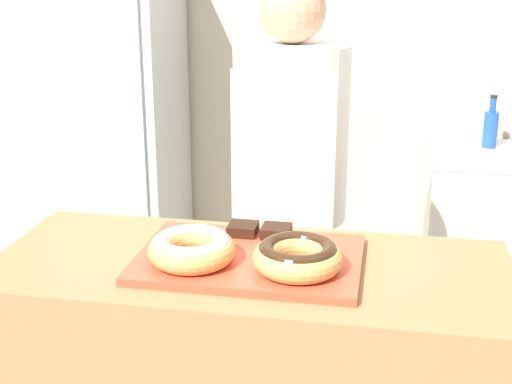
% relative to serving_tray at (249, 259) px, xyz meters
% --- Properties ---
extents(wall_back, '(8.00, 0.06, 2.70)m').
position_rel_serving_tray_xyz_m(wall_back, '(0.00, 2.13, 0.42)').
color(wall_back, '#BCB29E').
rests_on(wall_back, ground_plane).
extents(serving_tray, '(0.63, 0.43, 0.02)m').
position_rel_serving_tray_xyz_m(serving_tray, '(0.00, 0.00, 0.00)').
color(serving_tray, '#D84C33').
rests_on(serving_tray, display_counter).
extents(donut_light_glaze, '(0.24, 0.24, 0.08)m').
position_rel_serving_tray_xyz_m(donut_light_glaze, '(-0.15, -0.07, 0.05)').
color(donut_light_glaze, tan).
rests_on(donut_light_glaze, serving_tray).
extents(donut_chocolate_glaze, '(0.24, 0.24, 0.08)m').
position_rel_serving_tray_xyz_m(donut_chocolate_glaze, '(0.15, -0.07, 0.05)').
color(donut_chocolate_glaze, tan).
rests_on(donut_chocolate_glaze, serving_tray).
extents(brownie_back_left, '(0.09, 0.09, 0.03)m').
position_rel_serving_tray_xyz_m(brownie_back_left, '(-0.05, 0.16, 0.03)').
color(brownie_back_left, black).
rests_on(brownie_back_left, serving_tray).
extents(brownie_back_right, '(0.09, 0.09, 0.03)m').
position_rel_serving_tray_xyz_m(brownie_back_right, '(0.05, 0.16, 0.03)').
color(brownie_back_right, black).
rests_on(brownie_back_right, serving_tray).
extents(baker_person, '(0.41, 0.41, 1.73)m').
position_rel_serving_tray_xyz_m(baker_person, '(0.02, 0.63, -0.03)').
color(baker_person, '#4C4C51').
rests_on(baker_person, ground_plane).
extents(beverage_fridge, '(0.58, 0.64, 1.80)m').
position_rel_serving_tray_xyz_m(beverage_fridge, '(-1.05, 1.75, -0.03)').
color(beverage_fridge, '#ADB2B7').
rests_on(beverage_fridge, ground_plane).
extents(bottle_blue, '(0.07, 0.07, 0.27)m').
position_rel_serving_tray_xyz_m(bottle_blue, '(0.87, 1.87, -0.01)').
color(bottle_blue, '#1E4CB2').
rests_on(bottle_blue, chest_freezer).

